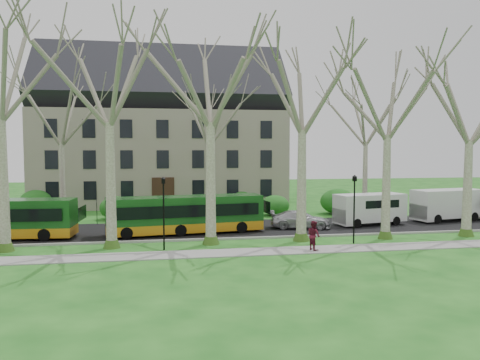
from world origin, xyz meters
The scene contains 14 objects.
ground centered at (0.00, 0.00, 0.00)m, with size 120.00×120.00×0.00m, color #1E5F1B.
sidewalk centered at (0.00, -2.50, 0.03)m, with size 70.00×2.00×0.06m, color gray.
road centered at (0.00, 5.50, 0.03)m, with size 80.00×8.00×0.06m, color black.
curb centered at (0.00, 1.50, 0.07)m, with size 80.00×0.25×0.14m, color #A5A39E.
building centered at (-6.00, 24.00, 8.07)m, with size 26.50×12.20×16.00m.
tree_row_verge centered at (0.00, 0.30, 7.00)m, with size 49.00×7.00×14.00m.
tree_row_far centered at (-1.33, 11.00, 6.00)m, with size 33.00×7.00×12.00m.
lamp_row centered at (0.00, -1.00, 2.57)m, with size 36.22×0.22×4.30m.
hedges centered at (-4.67, 14.00, 1.00)m, with size 30.60×8.60×2.00m.
bus_follow centered at (-4.46, 4.03, 1.43)m, with size 10.93×2.28×2.73m, color #154B18, non-canonical shape.
sedan centered at (4.20, 4.75, 0.72)m, with size 1.85×4.55×1.32m, color #B4B3B9.
van_a centered at (10.08, 5.44, 1.28)m, with size 5.57×2.03×2.43m, color silver, non-canonical shape.
van_b centered at (17.34, 6.33, 1.36)m, with size 5.96×2.17×2.60m, color silver, non-canonical shape.
pedestrian_b centered at (2.77, -2.65, 0.93)m, with size 0.85×0.66×1.74m, color #581424.
Camera 1 is at (-6.05, -29.01, 6.08)m, focal length 35.00 mm.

